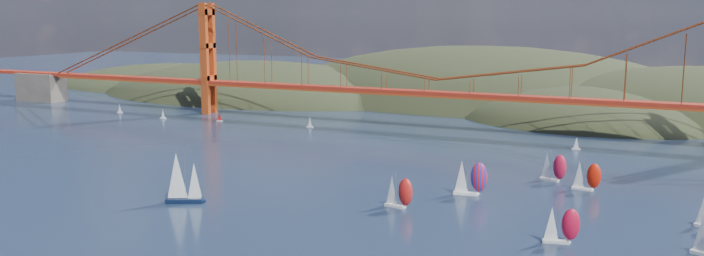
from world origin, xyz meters
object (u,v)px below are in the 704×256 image
at_px(racer_0, 398,191).
at_px(racer_5, 553,166).
at_px(racer_3, 586,176).
at_px(racer_rwb, 470,177).
at_px(racer_1, 561,225).
at_px(sloop_navy, 182,178).

height_order(racer_0, racer_5, racer_5).
xyz_separation_m(racer_0, racer_3, (42.44, 39.05, -0.04)).
bearing_deg(racer_rwb, racer_5, 46.98).
bearing_deg(racer_5, racer_1, -58.23).
relative_size(sloop_navy, racer_5, 1.58).
distance_m(racer_3, racer_5, 12.64).
height_order(sloop_navy, racer_3, sloop_navy).
relative_size(sloop_navy, racer_1, 1.67).
bearing_deg(sloop_navy, racer_rwb, 5.55).
bearing_deg(racer_5, racer_3, -13.61).
height_order(sloop_navy, racer_5, sloop_navy).
distance_m(racer_5, racer_rwb, 32.12).
distance_m(sloop_navy, racer_0, 57.54).
distance_m(sloop_navy, racer_5, 108.52).
xyz_separation_m(sloop_navy, racer_0, (54.06, 19.57, -2.31)).
xyz_separation_m(racer_0, racer_1, (42.41, -11.36, -0.09)).
distance_m(sloop_navy, racer_1, 96.85).
bearing_deg(racer_3, racer_1, -82.11).
height_order(racer_0, racer_3, racer_0).
bearing_deg(racer_0, sloop_navy, -149.25).
bearing_deg(racer_5, racer_0, -103.07).
bearing_deg(racer_rwb, racer_0, -131.72).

